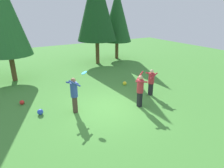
{
  "coord_description": "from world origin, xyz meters",
  "views": [
    {
      "loc": [
        -4.36,
        -7.97,
        4.74
      ],
      "look_at": [
        0.64,
        0.48,
        1.05
      ],
      "focal_mm": 31.94,
      "sensor_mm": 36.0,
      "label": 1
    }
  ],
  "objects_px": {
    "ball_blue": "(40,112)",
    "tree_left": "(3,14)",
    "frisbee": "(84,73)",
    "person_thrower": "(140,88)",
    "ball_red": "(22,102)",
    "tree_far_right": "(117,15)",
    "tree_right": "(96,4)",
    "person_bystander": "(151,80)",
    "ball_yellow": "(125,83)",
    "person_catcher": "(74,92)"
  },
  "relations": [
    {
      "from": "ball_blue",
      "to": "tree_left",
      "type": "distance_m",
      "value": 7.41
    },
    {
      "from": "frisbee",
      "to": "ball_blue",
      "type": "height_order",
      "value": "frisbee"
    },
    {
      "from": "person_thrower",
      "to": "frisbee",
      "type": "height_order",
      "value": "frisbee"
    },
    {
      "from": "ball_red",
      "to": "tree_far_right",
      "type": "xyz_separation_m",
      "value": [
        9.96,
        6.5,
        4.09
      ]
    },
    {
      "from": "person_thrower",
      "to": "tree_right",
      "type": "bearing_deg",
      "value": -80.29
    },
    {
      "from": "tree_right",
      "to": "person_bystander",
      "type": "bearing_deg",
      "value": -94.61
    },
    {
      "from": "tree_left",
      "to": "ball_yellow",
      "type": "bearing_deg",
      "value": -37.4
    },
    {
      "from": "frisbee",
      "to": "ball_red",
      "type": "relative_size",
      "value": 1.33
    },
    {
      "from": "person_catcher",
      "to": "ball_blue",
      "type": "relative_size",
      "value": 6.36
    },
    {
      "from": "person_bystander",
      "to": "ball_blue",
      "type": "bearing_deg",
      "value": -4.86
    },
    {
      "from": "person_catcher",
      "to": "frisbee",
      "type": "relative_size",
      "value": 5.47
    },
    {
      "from": "person_thrower",
      "to": "tree_right",
      "type": "relative_size",
      "value": 0.22
    },
    {
      "from": "person_bystander",
      "to": "tree_right",
      "type": "relative_size",
      "value": 0.19
    },
    {
      "from": "tree_far_right",
      "to": "tree_left",
      "type": "bearing_deg",
      "value": -167.81
    },
    {
      "from": "person_bystander",
      "to": "ball_blue",
      "type": "height_order",
      "value": "person_bystander"
    },
    {
      "from": "frisbee",
      "to": "tree_left",
      "type": "distance_m",
      "value": 7.54
    },
    {
      "from": "tree_right",
      "to": "tree_left",
      "type": "xyz_separation_m",
      "value": [
        -7.23,
        -1.3,
        -0.71
      ]
    },
    {
      "from": "person_catcher",
      "to": "tree_right",
      "type": "xyz_separation_m",
      "value": [
        5.22,
        7.91,
        4.12
      ]
    },
    {
      "from": "frisbee",
      "to": "tree_far_right",
      "type": "height_order",
      "value": "tree_far_right"
    },
    {
      "from": "ball_yellow",
      "to": "tree_left",
      "type": "xyz_separation_m",
      "value": [
        -6.19,
        4.73,
        4.34
      ]
    },
    {
      "from": "ball_yellow",
      "to": "tree_right",
      "type": "height_order",
      "value": "tree_right"
    },
    {
      "from": "person_thrower",
      "to": "person_catcher",
      "type": "xyz_separation_m",
      "value": [
        -3.09,
        1.11,
        0.05
      ]
    },
    {
      "from": "person_thrower",
      "to": "tree_left",
      "type": "bearing_deg",
      "value": -33.52
    },
    {
      "from": "person_thrower",
      "to": "person_bystander",
      "type": "distance_m",
      "value": 1.7
    },
    {
      "from": "person_catcher",
      "to": "tree_far_right",
      "type": "bearing_deg",
      "value": 51.1
    },
    {
      "from": "person_catcher",
      "to": "person_bystander",
      "type": "height_order",
      "value": "person_catcher"
    },
    {
      "from": "ball_yellow",
      "to": "ball_blue",
      "type": "xyz_separation_m",
      "value": [
        -5.72,
        -1.25,
        0.01
      ]
    },
    {
      "from": "frisbee",
      "to": "ball_yellow",
      "type": "height_order",
      "value": "frisbee"
    },
    {
      "from": "frisbee",
      "to": "person_bystander",
      "type": "bearing_deg",
      "value": -3.33
    },
    {
      "from": "person_catcher",
      "to": "tree_left",
      "type": "xyz_separation_m",
      "value": [
        -2.01,
        6.6,
        3.41
      ]
    },
    {
      "from": "tree_far_right",
      "to": "tree_right",
      "type": "relative_size",
      "value": 0.81
    },
    {
      "from": "person_thrower",
      "to": "ball_red",
      "type": "xyz_separation_m",
      "value": [
        -5.23,
        3.33,
        -0.89
      ]
    },
    {
      "from": "person_catcher",
      "to": "frisbee",
      "type": "height_order",
      "value": "frisbee"
    },
    {
      "from": "ball_red",
      "to": "frisbee",
      "type": "bearing_deg",
      "value": -40.02
    },
    {
      "from": "ball_blue",
      "to": "tree_far_right",
      "type": "distance_m",
      "value": 13.03
    },
    {
      "from": "person_catcher",
      "to": "tree_left",
      "type": "bearing_deg",
      "value": 109.9
    },
    {
      "from": "ball_blue",
      "to": "person_catcher",
      "type": "bearing_deg",
      "value": -21.81
    },
    {
      "from": "person_thrower",
      "to": "ball_blue",
      "type": "xyz_separation_m",
      "value": [
        -4.62,
        1.72,
        -0.87
      ]
    },
    {
      "from": "tree_right",
      "to": "person_catcher",
      "type": "bearing_deg",
      "value": -123.42
    },
    {
      "from": "frisbee",
      "to": "ball_red",
      "type": "xyz_separation_m",
      "value": [
        -2.69,
        2.26,
        -1.82
      ]
    },
    {
      "from": "person_thrower",
      "to": "tree_right",
      "type": "xyz_separation_m",
      "value": [
        2.13,
        9.01,
        4.18
      ]
    },
    {
      "from": "ball_blue",
      "to": "tree_left",
      "type": "height_order",
      "value": "tree_left"
    },
    {
      "from": "tree_far_right",
      "to": "tree_right",
      "type": "distance_m",
      "value": 2.9
    },
    {
      "from": "tree_far_right",
      "to": "tree_left",
      "type": "xyz_separation_m",
      "value": [
        -9.83,
        -2.12,
        0.26
      ]
    },
    {
      "from": "person_catcher",
      "to": "tree_left",
      "type": "relative_size",
      "value": 0.25
    },
    {
      "from": "person_bystander",
      "to": "ball_yellow",
      "type": "relative_size",
      "value": 6.1
    },
    {
      "from": "person_catcher",
      "to": "person_thrower",
      "type": "bearing_deg",
      "value": -16.77
    },
    {
      "from": "person_thrower",
      "to": "person_bystander",
      "type": "relative_size",
      "value": 1.2
    },
    {
      "from": "ball_red",
      "to": "person_bystander",
      "type": "bearing_deg",
      "value": -20.39
    },
    {
      "from": "ball_blue",
      "to": "ball_red",
      "type": "bearing_deg",
      "value": 110.51
    }
  ]
}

